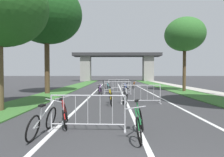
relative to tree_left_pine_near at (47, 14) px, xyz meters
name	(u,v)px	position (x,y,z in m)	size (l,w,h in m)	color
grass_verge_left	(72,88)	(0.55, 6.57, -6.60)	(2.42, 48.75, 0.05)	#386B2D
grass_verge_right	(168,88)	(12.05, 6.57, -6.60)	(2.42, 48.75, 0.05)	#386B2D
sidewalk_path_right	(186,88)	(14.11, 6.57, -6.58)	(1.71, 48.75, 0.08)	#ADA89E
lane_stripe_center	(122,93)	(6.30, 0.73, -6.62)	(0.14, 28.20, 0.01)	silver
lane_stripe_right_lane	(151,93)	(8.80, 0.73, -6.62)	(0.14, 28.20, 0.01)	silver
lane_stripe_left_lane	(94,93)	(3.81, 0.73, -6.62)	(0.14, 28.20, 0.01)	silver
overpass_bridge	(117,62)	(6.30, 26.92, -2.29)	(19.89, 3.89, 6.38)	#2D2D30
tree_left_pine_near	(47,14)	(0.00, 0.00, 0.00)	(5.83, 5.83, 9.12)	#4C3823
tree_right_pine_far	(185,35)	(12.24, 2.17, -1.25)	(3.72, 3.72, 6.98)	#4C3823
crowd_barrier_nearest	(88,113)	(4.78, -9.88, -6.10)	(2.26, 0.52, 1.05)	#ADADB2
crowd_barrier_second	(141,94)	(7.06, -5.02, -6.10)	(2.25, 0.49, 1.05)	#ADADB2
crowd_barrier_third	(117,88)	(5.87, -0.15, -6.10)	(2.26, 0.56, 1.05)	#ADADB2
crowd_barrier_fourth	(119,84)	(6.10, 4.71, -6.10)	(2.25, 0.48, 1.05)	#ADADB2
bicycle_silver_0	(125,98)	(6.17, -5.57, -6.24)	(0.52, 1.75, 0.96)	black
bicycle_orange_1	(134,86)	(7.81, 5.30, -6.26)	(0.54, 1.62, 0.90)	black
bicycle_yellow_2	(111,98)	(5.41, -5.39, -6.23)	(0.47, 1.73, 0.95)	black
bicycle_blue_3	(125,90)	(6.47, -0.71, -6.25)	(0.42, 1.66, 0.96)	black
bicycle_teal_4	(109,89)	(5.16, 0.40, -6.26)	(0.61, 1.63, 0.91)	black
bicycle_purple_5	(100,91)	(4.46, -0.69, -6.28)	(0.58, 1.62, 0.91)	black
bicycle_white_6	(43,121)	(3.63, -10.30, -6.25)	(0.52, 1.77, 0.93)	black
bicycle_red_7	(65,114)	(3.96, -9.33, -6.27)	(0.73, 1.66, 0.92)	black
bicycle_green_8	(140,123)	(6.23, -10.46, -6.25)	(0.68, 1.72, 0.96)	black
bicycle_black_9	(104,86)	(4.50, 5.13, -6.25)	(0.58, 1.70, 0.93)	black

